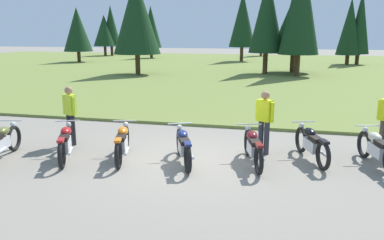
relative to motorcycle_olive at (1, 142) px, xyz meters
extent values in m
plane|color=gray|center=(4.56, 1.01, -0.44)|extent=(140.00, 140.00, 0.00)
cube|color=olive|center=(4.56, 26.52, -0.39)|extent=(80.00, 44.00, 0.10)
cylinder|color=#47331E|center=(-16.94, 40.72, 0.25)|extent=(0.36, 0.36, 1.38)
cone|color=#143319|center=(-16.94, 40.72, 2.97)|extent=(2.96, 2.96, 4.07)
cylinder|color=#47331E|center=(7.62, 20.80, 0.38)|extent=(0.36, 0.36, 1.63)
cone|color=#143319|center=(7.62, 20.80, 4.62)|extent=(2.80, 2.80, 6.85)
cylinder|color=#47331E|center=(2.10, 34.49, 0.38)|extent=(0.36, 0.36, 1.63)
cone|color=#143319|center=(2.10, 34.49, 4.05)|extent=(2.81, 2.81, 5.70)
cylinder|color=#47331E|center=(-14.47, 29.44, 0.17)|extent=(0.36, 0.36, 1.22)
cone|color=#143319|center=(-14.47, 29.44, 3.02)|extent=(2.98, 2.98, 4.47)
cylinder|color=#47331E|center=(-9.24, 37.49, 0.24)|extent=(0.36, 0.36, 1.36)
cone|color=#143319|center=(-9.24, 37.49, 3.38)|extent=(2.51, 2.51, 4.92)
cylinder|color=#47331E|center=(5.30, 21.96, 0.39)|extent=(0.36, 0.36, 1.66)
cone|color=#143319|center=(5.30, 21.96, 4.07)|extent=(2.58, 2.58, 5.68)
cylinder|color=#47331E|center=(12.58, 32.60, 0.08)|extent=(0.36, 0.36, 1.03)
cone|color=#143319|center=(12.58, 32.60, 3.26)|extent=(2.32, 2.32, 5.34)
cylinder|color=#47331E|center=(7.31, 23.42, 0.36)|extent=(0.36, 0.36, 1.59)
cone|color=#143319|center=(7.31, 23.42, 3.42)|extent=(3.51, 3.51, 4.54)
cylinder|color=#47331E|center=(13.52, 32.86, 0.12)|extent=(0.36, 0.36, 1.12)
cone|color=#143319|center=(13.52, 32.86, 3.67)|extent=(2.00, 2.00, 5.97)
cylinder|color=#47331E|center=(-16.37, 41.58, 0.34)|extent=(0.36, 0.36, 1.56)
cone|color=#143319|center=(-16.37, 41.58, 3.70)|extent=(2.44, 2.44, 5.15)
cylinder|color=#47331E|center=(-3.83, 19.17, 0.36)|extent=(0.36, 0.36, 1.60)
cone|color=#143319|center=(-3.83, 19.17, 3.93)|extent=(3.43, 3.43, 5.54)
cylinder|color=#47331E|center=(3.47, 45.19, 0.22)|extent=(0.36, 0.36, 1.31)
cone|color=#143319|center=(3.47, 45.19, 3.98)|extent=(2.01, 2.01, 6.21)
torus|color=black|center=(-0.15, 0.67, -0.09)|extent=(0.25, 0.71, 0.70)
cube|color=silver|center=(0.00, -0.01, -0.04)|extent=(0.33, 0.67, 0.28)
ellipsoid|color=brown|center=(-0.04, 0.16, 0.24)|extent=(0.36, 0.52, 0.22)
cylinder|color=silver|center=(-0.13, 0.57, 0.42)|extent=(0.61, 0.16, 0.03)
sphere|color=silver|center=(-0.15, 0.69, 0.29)|extent=(0.14, 0.14, 0.14)
cylinder|color=silver|center=(0.20, -0.28, -0.14)|extent=(0.18, 0.55, 0.07)
torus|color=black|center=(1.31, 1.01, -0.09)|extent=(0.37, 0.68, 0.70)
torus|color=black|center=(1.88, -0.27, -0.09)|extent=(0.37, 0.68, 0.70)
cube|color=silver|center=(1.59, 0.37, -0.04)|extent=(0.44, 0.67, 0.28)
ellipsoid|color=#AD1919|center=(1.52, 0.53, 0.24)|extent=(0.43, 0.54, 0.22)
cube|color=black|center=(1.68, 0.17, 0.18)|extent=(0.39, 0.53, 0.10)
cube|color=#AD1919|center=(1.88, -0.27, 0.25)|extent=(0.26, 0.35, 0.06)
cylinder|color=silver|center=(1.35, 0.92, 0.42)|extent=(0.58, 0.28, 0.03)
sphere|color=silver|center=(1.30, 1.03, 0.29)|extent=(0.14, 0.14, 0.14)
cylinder|color=silver|center=(1.84, 0.15, -0.14)|extent=(0.29, 0.53, 0.07)
torus|color=black|center=(2.78, 1.38, -0.09)|extent=(0.29, 0.70, 0.70)
torus|color=black|center=(3.17, 0.03, -0.09)|extent=(0.29, 0.70, 0.70)
cube|color=silver|center=(2.98, 0.71, -0.04)|extent=(0.37, 0.67, 0.28)
ellipsoid|color=orange|center=(2.93, 0.88, 0.24)|extent=(0.38, 0.53, 0.22)
cube|color=black|center=(3.04, 0.49, 0.18)|extent=(0.34, 0.52, 0.10)
cube|color=orange|center=(3.17, 0.03, 0.25)|extent=(0.22, 0.35, 0.06)
cylinder|color=silver|center=(2.81, 1.28, 0.42)|extent=(0.60, 0.20, 0.03)
sphere|color=silver|center=(2.78, 1.40, 0.29)|extent=(0.14, 0.14, 0.14)
cylinder|color=silver|center=(3.19, 0.46, -0.14)|extent=(0.22, 0.55, 0.07)
torus|color=black|center=(4.28, 1.41, -0.09)|extent=(0.36, 0.68, 0.70)
torus|color=black|center=(4.82, 0.12, -0.09)|extent=(0.36, 0.68, 0.70)
cube|color=silver|center=(4.55, 0.76, -0.04)|extent=(0.43, 0.67, 0.28)
ellipsoid|color=navy|center=(4.48, 0.93, 0.24)|extent=(0.43, 0.54, 0.22)
cube|color=black|center=(4.64, 0.56, 0.18)|extent=(0.39, 0.53, 0.10)
cube|color=navy|center=(4.82, 0.12, 0.25)|extent=(0.25, 0.35, 0.06)
cylinder|color=silver|center=(4.32, 1.31, 0.42)|extent=(0.58, 0.27, 0.03)
sphere|color=silver|center=(4.27, 1.42, 0.29)|extent=(0.14, 0.14, 0.14)
cylinder|color=silver|center=(4.80, 0.54, -0.14)|extent=(0.28, 0.53, 0.07)
torus|color=black|center=(6.02, 1.74, -0.09)|extent=(0.28, 0.70, 0.70)
torus|color=black|center=(6.39, 0.39, -0.09)|extent=(0.28, 0.70, 0.70)
cube|color=silver|center=(6.20, 1.07, -0.04)|extent=(0.36, 0.67, 0.28)
ellipsoid|color=maroon|center=(6.16, 1.24, 0.24)|extent=(0.38, 0.53, 0.22)
cube|color=black|center=(6.26, 0.86, 0.18)|extent=(0.34, 0.52, 0.10)
cube|color=maroon|center=(6.39, 0.39, 0.25)|extent=(0.22, 0.35, 0.06)
cylinder|color=silver|center=(6.04, 1.65, 0.42)|extent=(0.61, 0.20, 0.03)
sphere|color=silver|center=(6.01, 1.76, 0.29)|extent=(0.14, 0.14, 0.14)
cylinder|color=silver|center=(6.42, 0.82, -0.14)|extent=(0.21, 0.55, 0.07)
torus|color=black|center=(7.36, 2.37, -0.09)|extent=(0.32, 0.69, 0.70)
torus|color=black|center=(7.82, 1.04, -0.09)|extent=(0.32, 0.69, 0.70)
cube|color=silver|center=(7.59, 1.70, -0.04)|extent=(0.40, 0.67, 0.28)
ellipsoid|color=black|center=(7.53, 1.87, 0.24)|extent=(0.40, 0.54, 0.22)
cube|color=black|center=(7.66, 1.50, 0.18)|extent=(0.36, 0.53, 0.10)
cube|color=black|center=(7.82, 1.04, 0.25)|extent=(0.24, 0.35, 0.06)
cylinder|color=silver|center=(7.40, 2.27, 0.42)|extent=(0.60, 0.23, 0.03)
sphere|color=silver|center=(7.36, 2.39, 0.29)|extent=(0.14, 0.14, 0.14)
cylinder|color=silver|center=(7.82, 1.46, -0.14)|extent=(0.24, 0.54, 0.07)
torus|color=black|center=(8.91, 2.28, -0.09)|extent=(0.26, 0.70, 0.70)
cube|color=silver|center=(9.08, 1.60, -0.04)|extent=(0.35, 0.67, 0.28)
ellipsoid|color=beige|center=(9.04, 1.78, 0.24)|extent=(0.37, 0.53, 0.22)
cube|color=black|center=(9.13, 1.39, 0.18)|extent=(0.33, 0.52, 0.10)
cylinder|color=silver|center=(8.94, 2.19, 0.42)|extent=(0.61, 0.18, 0.03)
sphere|color=silver|center=(8.91, 2.30, 0.29)|extent=(0.14, 0.14, 0.14)
cylinder|color=black|center=(1.11, 1.54, 0.00)|extent=(0.14, 0.14, 0.88)
cylinder|color=black|center=(0.95, 1.63, 0.00)|extent=(0.14, 0.14, 0.88)
cube|color=#C6E52D|center=(1.03, 1.59, 0.72)|extent=(0.42, 0.37, 0.56)
sphere|color=#9E7051|center=(1.03, 1.59, 1.12)|extent=(0.22, 0.22, 0.22)
cylinder|color=#C6E52D|center=(1.23, 1.48, 0.70)|extent=(0.09, 0.09, 0.52)
cylinder|color=#C6E52D|center=(0.83, 1.70, 0.70)|extent=(0.09, 0.09, 0.52)
cylinder|color=#4C4233|center=(9.44, 2.87, 0.00)|extent=(0.14, 0.14, 0.88)
cylinder|color=#D8EA19|center=(9.33, 2.95, 0.70)|extent=(0.09, 0.09, 0.52)
cylinder|color=#2D2D38|center=(6.32, 2.06, 0.00)|extent=(0.14, 0.14, 0.88)
cylinder|color=#2D2D38|center=(6.48, 1.96, 0.00)|extent=(0.14, 0.14, 0.88)
cube|color=#D8EA19|center=(6.40, 2.01, 0.72)|extent=(0.42, 0.37, 0.56)
sphere|color=#9E7051|center=(6.40, 2.01, 1.12)|extent=(0.22, 0.22, 0.22)
cylinder|color=#D8EA19|center=(6.20, 2.13, 0.70)|extent=(0.09, 0.09, 0.52)
cylinder|color=#D8EA19|center=(6.60, 1.89, 0.70)|extent=(0.09, 0.09, 0.52)
camera|label=1|loc=(6.89, -7.99, 2.69)|focal=36.33mm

